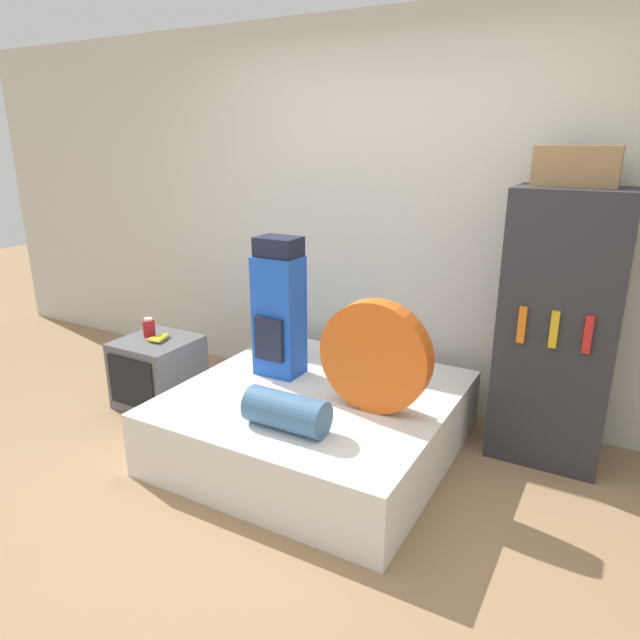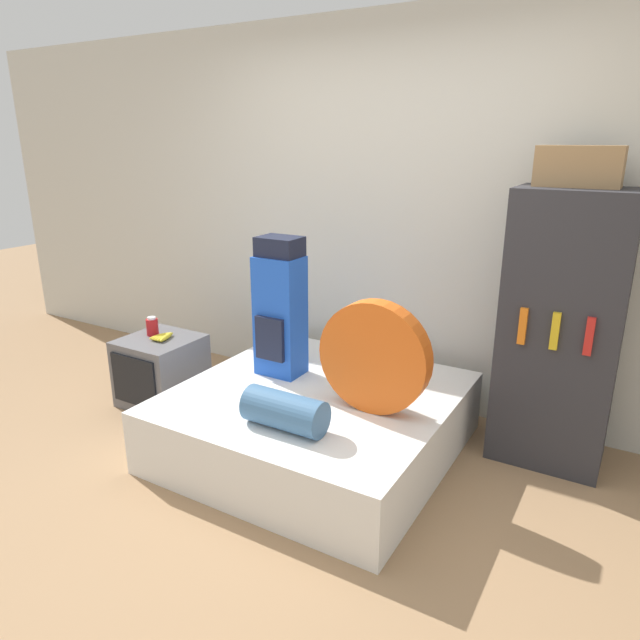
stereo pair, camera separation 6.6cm
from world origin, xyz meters
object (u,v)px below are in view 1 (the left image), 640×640
(cardboard_box, at_px, (577,166))
(tent_bag, at_px, (375,357))
(backpack, at_px, (279,310))
(sleeping_roll, at_px, (287,411))
(bookshelf, at_px, (558,330))
(television, at_px, (158,372))
(canister, at_px, (149,328))

(cardboard_box, bearing_deg, tent_bag, -138.80)
(backpack, xyz_separation_m, sleeping_roll, (0.43, -0.60, -0.33))
(bookshelf, height_order, cardboard_box, cardboard_box)
(sleeping_roll, xyz_separation_m, bookshelf, (1.13, 1.09, 0.31))
(backpack, distance_m, television, 1.11)
(tent_bag, bearing_deg, backpack, 166.49)
(sleeping_roll, relative_size, bookshelf, 0.28)
(television, relative_size, canister, 3.77)
(sleeping_roll, height_order, cardboard_box, cardboard_box)
(canister, xyz_separation_m, cardboard_box, (2.57, 0.62, 1.13))
(television, xyz_separation_m, canister, (-0.09, 0.04, 0.30))
(tent_bag, xyz_separation_m, sleeping_roll, (-0.30, -0.42, -0.22))
(canister, height_order, bookshelf, bookshelf)
(tent_bag, relative_size, canister, 4.63)
(bookshelf, bearing_deg, cardboard_box, 121.72)
(television, height_order, bookshelf, bookshelf)
(television, xyz_separation_m, bookshelf, (2.51, 0.62, 0.55))
(backpack, height_order, television, backpack)
(tent_bag, relative_size, cardboard_box, 1.49)
(backpack, relative_size, tent_bag, 1.40)
(bookshelf, bearing_deg, canister, -167.25)
(sleeping_roll, xyz_separation_m, canister, (-1.47, 0.51, 0.06))
(tent_bag, bearing_deg, canister, 177.33)
(tent_bag, distance_m, canister, 1.78)
(backpack, bearing_deg, tent_bag, -13.51)
(sleeping_roll, bearing_deg, television, 161.17)
(canister, bearing_deg, backpack, 5.17)
(television, bearing_deg, canister, 158.02)
(canister, height_order, cardboard_box, cardboard_box)
(sleeping_roll, xyz_separation_m, cardboard_box, (1.11, 1.13, 1.20))
(television, bearing_deg, cardboard_box, 14.83)
(television, distance_m, cardboard_box, 2.95)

